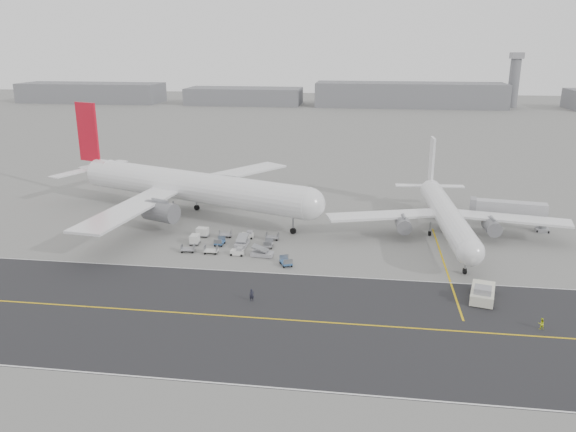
# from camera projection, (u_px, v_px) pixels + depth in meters

# --- Properties ---
(ground) EXTENTS (700.00, 700.00, 0.00)m
(ground) POSITION_uv_depth(u_px,v_px,m) (265.00, 268.00, 94.15)
(ground) COLOR gray
(ground) RESTS_ON ground
(taxiway) EXTENTS (220.00, 59.00, 0.03)m
(taxiway) POSITION_uv_depth(u_px,v_px,m) (278.00, 319.00, 76.46)
(taxiway) COLOR #29292B
(taxiway) RESTS_ON ground
(horizon_buildings) EXTENTS (520.00, 28.00, 28.00)m
(horizon_buildings) POSITION_uv_depth(u_px,v_px,m) (391.00, 106.00, 336.26)
(horizon_buildings) COLOR slate
(horizon_buildings) RESTS_ON ground
(control_tower) EXTENTS (7.00, 7.00, 31.25)m
(control_tower) POSITION_uv_depth(u_px,v_px,m) (514.00, 79.00, 326.90)
(control_tower) COLOR slate
(control_tower) RESTS_ON ground
(airliner_a) EXTENTS (63.54, 62.34, 22.99)m
(airliner_a) POSITION_uv_depth(u_px,v_px,m) (186.00, 186.00, 121.21)
(airliner_a) COLOR white
(airliner_a) RESTS_ON ground
(airliner_b) EXTENTS (46.24, 46.85, 16.15)m
(airliner_b) POSITION_uv_depth(u_px,v_px,m) (446.00, 214.00, 108.00)
(airliner_b) COLOR white
(airliner_b) RESTS_ON ground
(pushback_tug) EXTENTS (4.69, 8.99, 2.53)m
(pushback_tug) POSITION_uv_depth(u_px,v_px,m) (483.00, 293.00, 82.03)
(pushback_tug) COLOR silver
(pushback_tug) RESTS_ON ground
(jet_bridge) EXTENTS (15.65, 5.06, 5.84)m
(jet_bridge) POSITION_uv_depth(u_px,v_px,m) (509.00, 209.00, 112.92)
(jet_bridge) COLOR gray
(jet_bridge) RESTS_ON ground
(gse_cluster) EXTENTS (21.64, 16.59, 1.91)m
(gse_cluster) POSITION_uv_depth(u_px,v_px,m) (231.00, 245.00, 104.47)
(gse_cluster) COLOR gray
(gse_cluster) RESTS_ON ground
(stray_dolly) EXTENTS (2.55, 3.03, 1.60)m
(stray_dolly) POSITION_uv_depth(u_px,v_px,m) (286.00, 265.00, 95.07)
(stray_dolly) COLOR silver
(stray_dolly) RESTS_ON ground
(ground_crew_a) EXTENTS (0.82, 0.69, 1.90)m
(ground_crew_a) POSITION_uv_depth(u_px,v_px,m) (252.00, 295.00, 81.59)
(ground_crew_a) COLOR black
(ground_crew_a) RESTS_ON ground
(ground_crew_b) EXTENTS (0.84, 0.70, 1.57)m
(ground_crew_b) POSITION_uv_depth(u_px,v_px,m) (541.00, 323.00, 73.67)
(ground_crew_b) COLOR #D1E31A
(ground_crew_b) RESTS_ON ground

